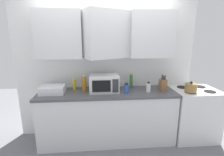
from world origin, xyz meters
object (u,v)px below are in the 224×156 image
object	(u,v)px
stove_range	(193,113)
bottle_blue_cleaner	(126,88)
microwave	(104,83)
bottle_amber_vinegar	(84,83)
dish_rack	(53,90)
bottle_white_jar	(148,87)
bottle_green_oil	(131,81)
kettle	(191,88)
bottle_yellow_mustard	(74,84)
knife_block	(163,85)

from	to	relation	value
stove_range	bottle_blue_cleaner	world-z (taller)	bottle_blue_cleaner
microwave	bottle_amber_vinegar	world-z (taller)	microwave
bottle_amber_vinegar	dish_rack	bearing A→B (deg)	-171.05
bottle_white_jar	bottle_green_oil	distance (m)	0.35
dish_rack	bottle_white_jar	distance (m)	1.56
kettle	bottle_yellow_mustard	bearing A→B (deg)	170.48
dish_rack	knife_block	xyz separation A→B (m)	(1.82, -0.04, 0.04)
bottle_yellow_mustard	bottle_green_oil	bearing A→B (deg)	1.22
stove_range	bottle_white_jar	size ratio (longest dim) A/B	5.32
dish_rack	bottle_yellow_mustard	xyz separation A→B (m)	(0.33, 0.16, 0.03)
knife_block	bottle_green_oil	bearing A→B (deg)	156.31
stove_range	bottle_green_oil	xyz separation A→B (m)	(-1.09, 0.20, 0.58)
kettle	bottle_white_jar	world-z (taller)	kettle
bottle_white_jar	bottle_amber_vinegar	size ratio (longest dim) A/B	0.63
knife_block	bottle_green_oil	world-z (taller)	knife_block
knife_block	bottle_white_jar	world-z (taller)	knife_block
dish_rack	bottle_green_oil	bearing A→B (deg)	7.89
kettle	microwave	bearing A→B (deg)	172.04
kettle	bottle_blue_cleaner	world-z (taller)	kettle
microwave	bottle_white_jar	distance (m)	0.74
dish_rack	bottle_white_jar	world-z (taller)	bottle_white_jar
microwave	bottle_blue_cleaner	bearing A→B (deg)	-21.62
bottle_yellow_mustard	bottle_blue_cleaner	bearing A→B (deg)	-17.05
bottle_white_jar	bottle_blue_cleaner	bearing A→B (deg)	-175.13
stove_range	dish_rack	xyz separation A→B (m)	(-2.42, 0.02, 0.51)
microwave	knife_block	size ratio (longest dim) A/B	1.70
microwave	bottle_green_oil	world-z (taller)	microwave
dish_rack	bottle_green_oil	distance (m)	1.34
dish_rack	bottle_amber_vinegar	size ratio (longest dim) A/B	1.40
stove_range	bottle_green_oil	world-z (taller)	bottle_green_oil
kettle	dish_rack	size ratio (longest dim) A/B	0.50
bottle_yellow_mustard	bottle_blue_cleaner	distance (m)	0.90
bottle_blue_cleaner	bottle_white_jar	bearing A→B (deg)	4.87
dish_rack	stove_range	bearing A→B (deg)	-0.47
knife_block	bottle_amber_vinegar	bearing A→B (deg)	175.05
bottle_white_jar	bottle_blue_cleaner	xyz separation A→B (m)	(-0.37, -0.03, -0.00)
bottle_white_jar	bottle_amber_vinegar	bearing A→B (deg)	171.93
bottle_amber_vinegar	stove_range	bearing A→B (deg)	-2.96
bottle_green_oil	bottle_amber_vinegar	bearing A→B (deg)	-172.76
stove_range	kettle	distance (m)	0.58
stove_range	microwave	bearing A→B (deg)	177.92
kettle	knife_block	size ratio (longest dim) A/B	0.67
stove_range	knife_block	world-z (taller)	knife_block
dish_rack	bottle_blue_cleaner	size ratio (longest dim) A/B	2.28
bottle_green_oil	bottle_amber_vinegar	size ratio (longest dim) A/B	0.97
bottle_yellow_mustard	bottle_blue_cleaner	size ratio (longest dim) A/B	1.17
bottle_blue_cleaner	dish_rack	bearing A→B (deg)	175.04
bottle_white_jar	bottle_amber_vinegar	distance (m)	1.07
kettle	microwave	world-z (taller)	microwave
bottle_yellow_mustard	bottle_amber_vinegar	size ratio (longest dim) A/B	0.72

